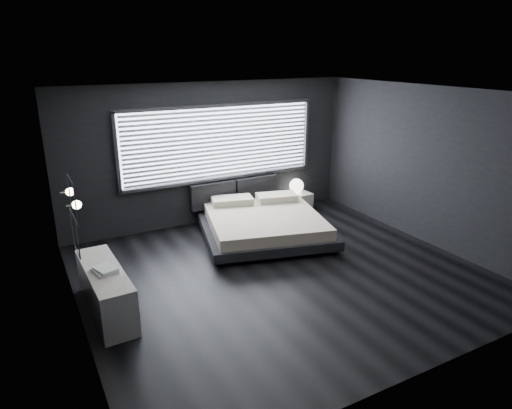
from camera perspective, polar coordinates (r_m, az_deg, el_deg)
room at (r=6.80m, az=3.40°, el=1.96°), size 6.04×6.00×2.80m
window at (r=9.17m, az=-4.42°, el=7.68°), size 4.14×0.09×1.52m
headboard at (r=9.48m, az=-2.61°, el=1.61°), size 1.96×0.16×0.52m
sconce_near at (r=5.88m, az=-21.53°, el=-0.03°), size 0.18×0.11×0.11m
sconce_far at (r=6.45m, az=-22.25°, el=1.48°), size 0.18×0.11×0.11m
wall_art_upper at (r=5.23m, az=-21.95°, el=0.54°), size 0.01×0.48×0.48m
wall_art_lower at (r=5.61m, az=-21.70°, el=-3.32°), size 0.01×0.48×0.48m
bed at (r=8.57m, az=1.03°, el=-2.39°), size 2.73×2.66×0.59m
nightstand at (r=10.14m, az=4.86°, el=0.43°), size 0.68×0.58×0.37m
orb_lamp at (r=10.08m, az=5.08°, el=2.35°), size 0.31×0.31×0.31m
dresser at (r=6.50m, az=-18.24°, el=-10.17°), size 0.50×1.61×0.64m
book_stack at (r=6.25m, az=-18.37°, el=-7.77°), size 0.32×0.39×0.07m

